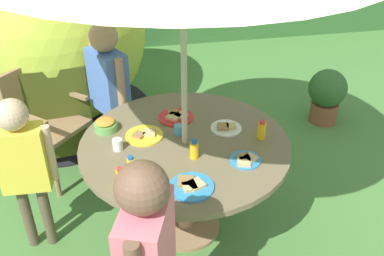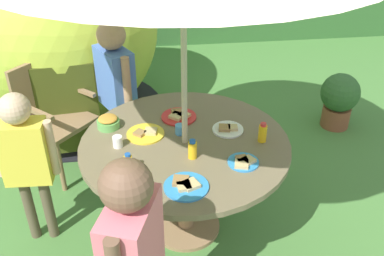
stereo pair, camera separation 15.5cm
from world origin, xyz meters
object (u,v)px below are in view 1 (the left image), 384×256
(garden_table, at_px, (185,157))
(juice_bottle_far_left, at_px, (121,177))
(plate_near_right, at_px, (191,186))
(plate_center_back, at_px, (144,135))
(plate_far_right, at_px, (226,128))
(juice_bottle_mid_right, at_px, (131,165))
(juice_bottle_near_left, at_px, (194,149))
(wooden_chair, at_px, (42,116))
(plate_back_edge, at_px, (245,160))
(child_in_pink_shirt, at_px, (147,252))
(cup_far, at_px, (117,144))
(child_in_yellow_shirt, at_px, (23,159))
(snack_bowl, at_px, (106,125))
(plate_center_front, at_px, (176,117))
(potted_plant, at_px, (327,94))
(juice_bottle_mid_left, at_px, (262,130))
(child_in_blue_shirt, at_px, (108,81))
(cup_near, at_px, (179,130))
(dome_tent, at_px, (48,32))

(garden_table, relative_size, juice_bottle_far_left, 11.07)
(plate_near_right, distance_m, plate_center_back, 0.59)
(plate_far_right, height_order, juice_bottle_mid_right, juice_bottle_mid_right)
(plate_center_back, xyz_separation_m, juice_bottle_near_left, (0.27, -0.29, 0.05))
(garden_table, height_order, wooden_chair, wooden_chair)
(plate_back_edge, bearing_deg, garden_table, 140.16)
(child_in_pink_shirt, distance_m, cup_far, 0.95)
(juice_bottle_far_left, xyz_separation_m, juice_bottle_mid_right, (0.07, 0.10, -0.00))
(child_in_yellow_shirt, bearing_deg, snack_bowl, 23.02)
(plate_near_right, bearing_deg, wooden_chair, 125.97)
(child_in_yellow_shirt, bearing_deg, wooden_chair, 91.94)
(wooden_chair, bearing_deg, child_in_yellow_shirt, -139.27)
(plate_far_right, bearing_deg, snack_bowl, 170.28)
(juice_bottle_mid_right, bearing_deg, plate_center_front, 57.99)
(plate_near_right, bearing_deg, plate_center_front, 87.53)
(potted_plant, height_order, juice_bottle_near_left, juice_bottle_near_left)
(child_in_yellow_shirt, height_order, cup_far, child_in_yellow_shirt)
(plate_far_right, xyz_separation_m, juice_bottle_mid_right, (-0.65, -0.35, 0.04))
(snack_bowl, distance_m, plate_center_back, 0.27)
(juice_bottle_near_left, bearing_deg, plate_near_right, -104.49)
(plate_near_right, bearing_deg, cup_far, 130.77)
(potted_plant, bearing_deg, juice_bottle_mid_right, -143.57)
(garden_table, bearing_deg, juice_bottle_near_left, -80.73)
(child_in_yellow_shirt, distance_m, juice_bottle_near_left, 1.06)
(snack_bowl, distance_m, juice_bottle_mid_left, 1.02)
(potted_plant, relative_size, child_in_pink_shirt, 0.41)
(child_in_blue_shirt, relative_size, plate_far_right, 6.20)
(plate_far_right, bearing_deg, potted_plant, 39.98)
(plate_center_front, xyz_separation_m, cup_near, (-0.01, -0.20, 0.02))
(juice_bottle_mid_right, distance_m, cup_near, 0.48)
(wooden_chair, bearing_deg, snack_bowl, -100.26)
(plate_near_right, bearing_deg, child_in_blue_shirt, 108.00)
(wooden_chair, relative_size, child_in_yellow_shirt, 0.83)
(snack_bowl, xyz_separation_m, plate_near_right, (0.45, -0.68, -0.03))
(juice_bottle_near_left, bearing_deg, plate_far_right, 45.32)
(child_in_pink_shirt, relative_size, juice_bottle_mid_left, 9.99)
(juice_bottle_far_left, bearing_deg, plate_center_back, 69.36)
(child_in_blue_shirt, relative_size, cup_near, 19.10)
(dome_tent, height_order, plate_back_edge, dome_tent)
(juice_bottle_far_left, bearing_deg, juice_bottle_near_left, 21.62)
(child_in_pink_shirt, distance_m, plate_back_edge, 0.94)
(snack_bowl, bearing_deg, plate_center_back, -26.62)
(garden_table, relative_size, plate_back_edge, 7.16)
(dome_tent, xyz_separation_m, child_in_pink_shirt, (0.63, -2.74, -0.04))
(plate_back_edge, relative_size, juice_bottle_far_left, 1.55)
(child_in_yellow_shirt, xyz_separation_m, snack_bowl, (0.51, 0.19, 0.06))
(potted_plant, height_order, plate_near_right, plate_near_right)
(juice_bottle_near_left, bearing_deg, child_in_blue_shirt, 115.83)
(child_in_yellow_shirt, distance_m, plate_near_right, 1.08)
(juice_bottle_mid_left, distance_m, cup_near, 0.53)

